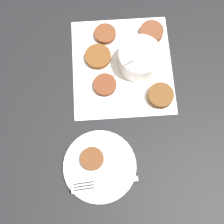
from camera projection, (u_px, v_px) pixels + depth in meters
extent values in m
plane|color=black|center=(123.00, 69.00, 0.87)|extent=(4.00, 4.00, 0.00)
cube|color=white|center=(123.00, 66.00, 0.87)|extent=(0.31, 0.29, 0.00)
cylinder|color=white|center=(139.00, 58.00, 0.84)|extent=(0.11, 0.11, 0.06)
cylinder|color=#B23D23|center=(139.00, 60.00, 0.85)|extent=(0.10, 0.10, 0.03)
cone|color=white|center=(137.00, 37.00, 0.84)|extent=(0.03, 0.03, 0.03)
cylinder|color=silver|center=(134.00, 60.00, 0.80)|extent=(0.05, 0.05, 0.10)
cylinder|color=brown|center=(98.00, 57.00, 0.87)|extent=(0.07, 0.07, 0.01)
cylinder|color=brown|center=(105.00, 85.00, 0.84)|extent=(0.06, 0.06, 0.02)
cylinder|color=brown|center=(161.00, 96.00, 0.83)|extent=(0.07, 0.07, 0.02)
cylinder|color=brown|center=(105.00, 34.00, 0.89)|extent=(0.06, 0.06, 0.01)
cylinder|color=brown|center=(151.00, 32.00, 0.89)|extent=(0.07, 0.07, 0.02)
cylinder|color=white|center=(100.00, 166.00, 0.78)|extent=(0.18, 0.18, 0.01)
torus|color=white|center=(100.00, 166.00, 0.78)|extent=(0.18, 0.18, 0.01)
cylinder|color=brown|center=(92.00, 159.00, 0.77)|extent=(0.06, 0.06, 0.01)
cube|color=silver|center=(117.00, 181.00, 0.76)|extent=(0.01, 0.10, 0.00)
cube|color=silver|center=(84.00, 186.00, 0.76)|extent=(0.03, 0.06, 0.00)
cube|color=black|center=(83.00, 183.00, 0.76)|extent=(0.00, 0.05, 0.00)
cube|color=black|center=(84.00, 186.00, 0.75)|extent=(0.00, 0.05, 0.00)
cube|color=black|center=(84.00, 189.00, 0.75)|extent=(0.00, 0.05, 0.00)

